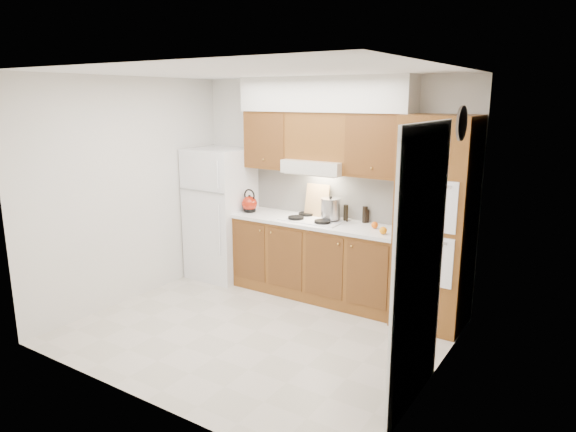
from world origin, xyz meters
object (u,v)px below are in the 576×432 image
object	(u,v)px
fridge	(221,214)
oven_cabinet	(436,223)
kettle	(250,204)
stock_pot	(330,209)

from	to	relation	value
fridge	oven_cabinet	size ratio (longest dim) A/B	0.78
oven_cabinet	kettle	world-z (taller)	oven_cabinet
oven_cabinet	kettle	distance (m)	2.37
fridge	stock_pot	xyz separation A→B (m)	(1.57, 0.12, 0.23)
oven_cabinet	stock_pot	size ratio (longest dim) A/B	9.40
stock_pot	oven_cabinet	bearing A→B (deg)	-3.70
fridge	stock_pot	distance (m)	1.59
fridge	oven_cabinet	xyz separation A→B (m)	(2.85, 0.03, 0.24)
kettle	stock_pot	xyz separation A→B (m)	(1.10, 0.12, 0.04)
fridge	oven_cabinet	bearing A→B (deg)	0.70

